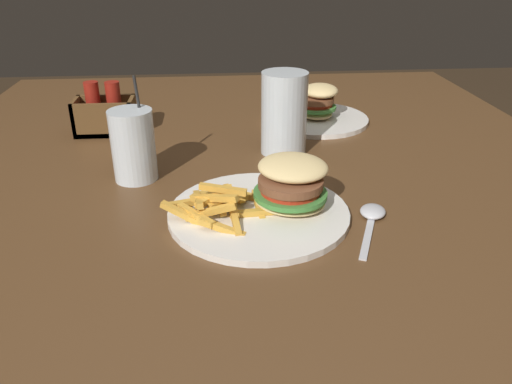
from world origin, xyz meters
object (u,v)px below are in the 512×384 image
spoon (372,214)px  juice_glass (134,149)px  meal_plate_far (315,111)px  meal_plate_near (269,200)px  beer_glass (284,115)px  condiment_caddy (105,115)px

spoon → juice_glass: bearing=87.2°
spoon → meal_plate_far: meal_plate_far is taller
meal_plate_near → juice_glass: juice_glass is taller
meal_plate_near → meal_plate_far: (0.15, 0.43, -0.00)m
meal_plate_near → spoon: meal_plate_near is taller
meal_plate_near → beer_glass: (0.05, 0.25, 0.05)m
meal_plate_far → spoon: bearing=-90.2°
meal_plate_near → spoon: size_ratio=1.86×
juice_glass → meal_plate_far: bearing=37.7°
meal_plate_near → meal_plate_far: 0.45m
meal_plate_near → juice_glass: 0.26m
beer_glass → condiment_caddy: 0.39m
juice_glass → spoon: bearing=-25.0°
meal_plate_near → condiment_caddy: (-0.31, 0.39, 0.01)m
meal_plate_far → condiment_caddy: size_ratio=1.96×
spoon → condiment_caddy: size_ratio=1.18×
juice_glass → meal_plate_far: (0.36, 0.28, -0.03)m
beer_glass → meal_plate_far: bearing=61.6°
meal_plate_near → condiment_caddy: 0.50m
meal_plate_far → juice_glass: bearing=-142.3°
beer_glass → spoon: bearing=-70.6°
beer_glass → meal_plate_far: beer_glass is taller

